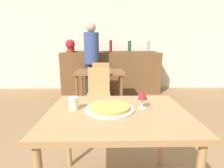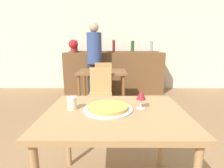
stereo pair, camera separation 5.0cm
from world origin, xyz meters
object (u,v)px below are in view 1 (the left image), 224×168
at_px(cheese_shaker, 74,103).
at_px(person_standing, 92,59).
at_px(potted_plant, 70,45).
at_px(pizza_tray, 110,108).
at_px(chair_far_side_front, 99,90).
at_px(wine_glass, 143,95).
at_px(chair_far_side_back, 101,79).

relative_size(cheese_shaker, person_standing, 0.06).
relative_size(person_standing, potted_plant, 5.41).
xyz_separation_m(pizza_tray, cheese_shaker, (-0.29, 0.01, 0.04)).
xyz_separation_m(chair_far_side_front, wine_glass, (0.45, -1.57, 0.37)).
height_order(cheese_shaker, wine_glass, wine_glass).
relative_size(chair_far_side_front, wine_glass, 5.61).
xyz_separation_m(chair_far_side_front, chair_far_side_back, (0.00, 1.08, 0.00)).
bearing_deg(chair_far_side_front, chair_far_side_back, 90.00).
height_order(person_standing, potted_plant, person_standing).
bearing_deg(person_standing, pizza_tray, -81.97).
height_order(chair_far_side_front, person_standing, person_standing).
bearing_deg(cheese_shaker, chair_far_side_back, 87.61).
bearing_deg(potted_plant, chair_far_side_back, -37.53).
bearing_deg(chair_far_side_back, wine_glass, 99.56).
height_order(chair_far_side_back, potted_plant, potted_plant).
bearing_deg(chair_far_side_front, wine_glass, -74.12).
bearing_deg(chair_far_side_back, pizza_tray, 93.78).
height_order(chair_far_side_back, person_standing, person_standing).
bearing_deg(chair_far_side_front, potted_plant, 115.45).
distance_m(chair_far_side_back, pizza_tray, 2.71).
xyz_separation_m(chair_far_side_back, pizza_tray, (0.18, -2.69, 0.27)).
relative_size(chair_far_side_front, cheese_shaker, 8.62).
height_order(pizza_tray, wine_glass, wine_glass).
bearing_deg(potted_plant, cheese_shaker, -78.03).
height_order(pizza_tray, potted_plant, potted_plant).
xyz_separation_m(pizza_tray, person_standing, (-0.39, 2.78, 0.19)).
relative_size(chair_far_side_front, person_standing, 0.50).
bearing_deg(cheese_shaker, chair_far_side_front, 85.99).
xyz_separation_m(chair_far_side_back, person_standing, (-0.21, 0.09, 0.46)).
xyz_separation_m(chair_far_side_front, pizza_tray, (0.18, -1.61, 0.27)).
bearing_deg(potted_plant, wine_glass, -68.99).
relative_size(chair_far_side_front, chair_far_side_back, 1.00).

